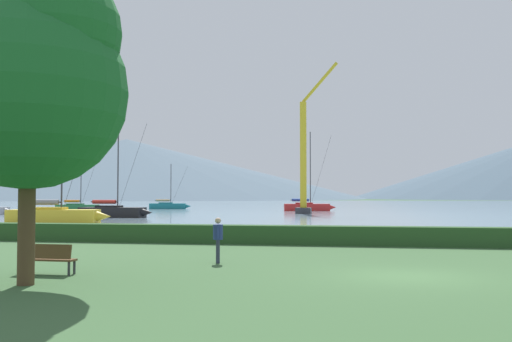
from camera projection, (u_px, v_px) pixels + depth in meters
name	position (u px, v px, depth m)	size (l,w,h in m)	color
ground_plane	(407.00, 276.00, 17.94)	(1000.00, 1000.00, 0.00)	#385B33
harbor_water	(369.00, 205.00, 152.58)	(320.00, 246.00, 0.00)	gray
hedge_line	(391.00, 236.00, 28.77)	(80.00, 1.20, 0.94)	#284C23
sailboat_slip_0	(113.00, 211.00, 65.49)	(8.22, 2.46, 10.91)	black
sailboat_slip_1	(307.00, 206.00, 92.62)	(8.31, 3.68, 12.44)	red
sailboat_slip_2	(55.00, 215.00, 51.88)	(8.98, 3.96, 13.54)	gold
sailboat_slip_3	(168.00, 206.00, 105.48)	(7.50, 3.55, 8.07)	#19707A
sailboat_slip_4	(78.00, 207.00, 91.65)	(7.39, 2.50, 9.70)	#236B38
park_bench_under_tree	(47.00, 257.00, 18.43)	(1.80, 0.52, 0.95)	brown
person_seated_viewer	(218.00, 236.00, 21.54)	(0.36, 0.56, 1.65)	#2D3347
park_tree	(35.00, 79.00, 16.43)	(5.50, 5.50, 8.81)	#4C3823
dock_crane	(304.00, 163.00, 79.06)	(5.67, 2.00, 20.27)	#333338
distant_hill_west_ridge	(126.00, 169.00, 391.89)	(315.41, 315.41, 39.71)	#4C6070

